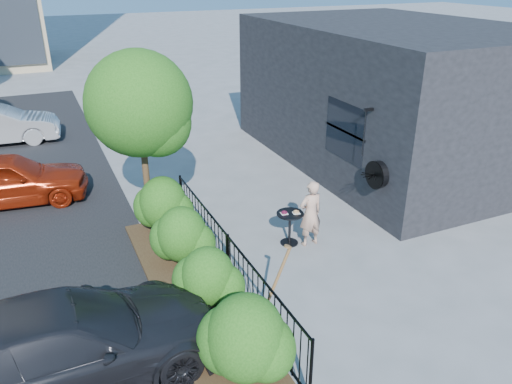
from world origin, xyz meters
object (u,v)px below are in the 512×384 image
shovel (273,292)px  car_darkgrey (62,345)px  car_red (7,179)px  patio_tree (143,110)px  cafe_table (290,223)px  woman (310,213)px

shovel → car_darkgrey: shovel is taller
shovel → car_red: 7.98m
patio_tree → cafe_table: (2.50, -1.83, -2.26)m
patio_tree → woman: bearing=-35.2°
cafe_table → car_darkgrey: (-4.72, -2.17, 0.16)m
patio_tree → car_red: size_ratio=1.04×
patio_tree → woman: patio_tree is taller
car_red → car_darkgrey: car_darkgrey is taller
woman → car_darkgrey: woman is taller
woman → cafe_table: bearing=-31.5°
shovel → woman: bearing=47.6°
cafe_table → woman: 0.48m
cafe_table → car_darkgrey: car_darkgrey is taller
patio_tree → car_darkgrey: patio_tree is taller
shovel → patio_tree: bearing=103.4°
woman → car_darkgrey: 5.46m
patio_tree → car_red: (-2.96, 2.84, -2.12)m
car_darkgrey → shovel: bearing=-93.7°
car_darkgrey → cafe_table: bearing=-67.1°
shovel → car_darkgrey: 3.20m
car_red → car_darkgrey: 6.87m
car_red → shovel: bearing=-143.7°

